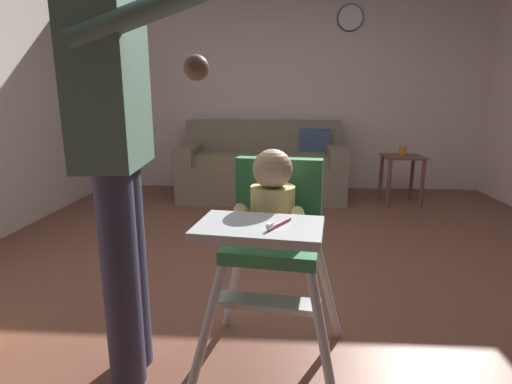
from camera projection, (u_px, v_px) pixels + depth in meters
The scene contains 8 objects.
ground at pixel (293, 293), 2.47m from camera, with size 6.31×7.11×0.10m, color brown.
wall_far at pixel (289, 82), 4.86m from camera, with size 5.51×0.06×2.62m, color silver.
couch at pixel (263, 168), 4.59m from camera, with size 1.83×0.86×0.86m.
high_chair at pixel (273, 224), 1.57m from camera, with size 0.68×0.78×0.95m.
adult_standing at pixel (117, 142), 1.47m from camera, with size 0.55×0.50×1.70m.
side_table at pixel (402, 169), 4.28m from camera, with size 0.40×0.40×0.52m.
sippy_cup at pixel (402, 151), 4.24m from camera, with size 0.07×0.07×0.10m, color orange.
wall_clock at pixel (350, 18), 4.61m from camera, with size 0.30×0.04×0.30m.
Camera 1 is at (-0.09, -2.27, 1.13)m, focal length 28.08 mm.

